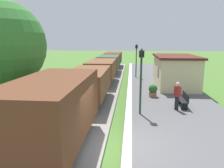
{
  "coord_description": "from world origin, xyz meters",
  "views": [
    {
      "loc": [
        0.5,
        -7.81,
        4.37
      ],
      "look_at": [
        -0.87,
        7.18,
        1.23
      ],
      "focal_mm": 33.93,
      "sensor_mm": 36.0,
      "label": 1
    }
  ],
  "objects": [
    {
      "name": "rail_near",
      "position": [
        -1.68,
        0.0,
        0.19
      ],
      "size": [
        0.07,
        60.0,
        0.14
      ],
      "primitive_type": "cube",
      "color": "slate",
      "rests_on": "track_ballast"
    },
    {
      "name": "lamp_post_far",
      "position": [
        1.04,
        15.91,
        2.8
      ],
      "size": [
        0.28,
        0.28,
        3.7
      ],
      "color": "#193823",
      "rests_on": "platform_slab"
    },
    {
      "name": "bench_down_platform",
      "position": [
        3.79,
        16.59,
        0.72
      ],
      "size": [
        0.42,
        1.5,
        0.91
      ],
      "color": "black",
      "rests_on": "platform_slab"
    },
    {
      "name": "platform_slab",
      "position": [
        3.2,
        0.0,
        0.12
      ],
      "size": [
        6.0,
        60.0,
        0.25
      ],
      "primitive_type": "cube",
      "color": "#565659",
      "rests_on": "ground"
    },
    {
      "name": "lamp_post_near",
      "position": [
        1.04,
        3.72,
        2.8
      ],
      "size": [
        0.28,
        0.28,
        3.7
      ],
      "color": "#193823",
      "rests_on": "platform_slab"
    },
    {
      "name": "station_hut",
      "position": [
        4.4,
        11.31,
        1.65
      ],
      "size": [
        3.5,
        5.8,
        2.78
      ],
      "color": "beige",
      "rests_on": "platform_slab"
    },
    {
      "name": "track_ballast",
      "position": [
        -2.4,
        0.0,
        0.06
      ],
      "size": [
        3.8,
        60.0,
        0.12
      ],
      "primitive_type": "cube",
      "color": "gray",
      "rests_on": "ground"
    },
    {
      "name": "rail_far",
      "position": [
        -3.12,
        0.0,
        0.19
      ],
      "size": [
        0.07,
        60.0,
        0.14
      ],
      "primitive_type": "cube",
      "color": "slate",
      "rests_on": "track_ballast"
    },
    {
      "name": "ground_plane",
      "position": [
        0.0,
        0.0,
        0.0
      ],
      "size": [
        160.0,
        160.0,
        0.0
      ],
      "primitive_type": "plane",
      "color": "#47702D"
    },
    {
      "name": "tree_trackside_mid",
      "position": [
        -6.35,
        2.86,
        4.11
      ],
      "size": [
        4.71,
        4.71,
        6.47
      ],
      "color": "#4C3823",
      "rests_on": "ground"
    },
    {
      "name": "bench_near_hut",
      "position": [
        3.79,
        5.24,
        0.72
      ],
      "size": [
        0.42,
        1.5,
        0.91
      ],
      "color": "black",
      "rests_on": "platform_slab"
    },
    {
      "name": "tree_trackside_far",
      "position": [
        -10.38,
        10.23,
        4.41
      ],
      "size": [
        4.79,
        4.79,
        6.81
      ],
      "color": "#4C3823",
      "rests_on": "ground"
    },
    {
      "name": "platform_edge_stripe",
      "position": [
        0.4,
        0.0,
        0.25
      ],
      "size": [
        0.36,
        60.0,
        0.01
      ],
      "primitive_type": "cube",
      "color": "silver",
      "rests_on": "platform_slab"
    },
    {
      "name": "person_waiting",
      "position": [
        3.24,
        4.57,
        1.18
      ],
      "size": [
        0.36,
        0.44,
        1.71
      ],
      "rotation": [
        0.0,
        0.0,
        3.5
      ],
      "color": "black",
      "rests_on": "platform_slab"
    },
    {
      "name": "potted_planter",
      "position": [
        2.13,
        7.55,
        0.72
      ],
      "size": [
        0.64,
        0.64,
        0.92
      ],
      "color": "#9E6642",
      "rests_on": "platform_slab"
    },
    {
      "name": "freight_train",
      "position": [
        -2.4,
        12.05,
        1.46
      ],
      "size": [
        2.5,
        32.6,
        2.72
      ],
      "color": "brown",
      "rests_on": "rail_near"
    }
  ]
}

